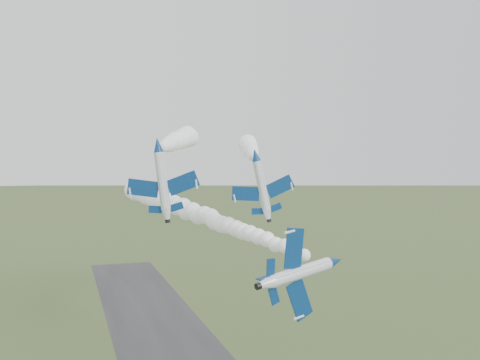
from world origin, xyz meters
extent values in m
cylinder|color=white|center=(11.09, -4.17, 29.25)|extent=(4.18, 9.33, 1.85)
cone|color=navy|center=(12.60, -9.75, 29.25)|extent=(2.41, 2.80, 1.85)
cone|color=white|center=(9.63, 1.20, 29.25)|extent=(2.30, 2.38, 1.85)
cylinder|color=black|center=(9.35, 2.25, 29.25)|extent=(1.07, 0.88, 0.94)
ellipsoid|color=black|center=(12.29, -6.29, 29.33)|extent=(2.01, 3.35, 1.23)
cube|color=navy|center=(10.26, -3.49, 32.47)|extent=(1.50, 2.75, 4.99)
cube|color=navy|center=(11.14, -3.25, 25.98)|extent=(1.50, 2.75, 4.99)
cube|color=navy|center=(9.65, 0.19, 30.98)|extent=(0.71, 1.27, 2.18)
cube|color=navy|center=(10.12, 0.31, 27.52)|extent=(0.71, 1.27, 2.18)
cube|color=navy|center=(11.31, 0.36, 29.44)|extent=(2.77, 2.31, 0.46)
cylinder|color=white|center=(-8.65, 16.38, 44.89)|extent=(4.50, 8.83, 1.74)
cone|color=navy|center=(-10.44, 11.16, 44.89)|extent=(2.39, 2.73, 1.74)
cone|color=white|center=(-6.92, 21.40, 44.89)|extent=(2.26, 2.34, 1.74)
cylinder|color=black|center=(-6.58, 22.38, 44.89)|extent=(1.04, 0.88, 0.88)
ellipsoid|color=black|center=(-9.45, 14.27, 45.47)|extent=(2.08, 3.21, 1.16)
cube|color=navy|center=(-11.29, 18.17, 44.35)|extent=(5.32, 3.92, 0.74)
cube|color=navy|center=(-5.43, 16.15, 45.12)|extent=(5.32, 3.92, 0.74)
cube|color=navy|center=(-8.78, 21.05, 44.68)|extent=(2.34, 1.76, 0.36)
cube|color=navy|center=(-5.66, 19.97, 45.09)|extent=(2.34, 1.76, 0.36)
cube|color=navy|center=(-7.46, 20.33, 46.23)|extent=(0.93, 1.71, 2.29)
cylinder|color=white|center=(7.49, 16.48, 43.41)|extent=(3.84, 8.28, 1.72)
cone|color=navy|center=(6.11, 11.55, 43.41)|extent=(2.23, 2.51, 1.72)
cone|color=white|center=(8.82, 21.23, 43.41)|extent=(2.12, 2.14, 1.72)
cylinder|color=black|center=(9.08, 22.16, 43.41)|extent=(0.99, 0.79, 0.87)
ellipsoid|color=black|center=(6.82, 14.50, 43.95)|extent=(1.85, 2.99, 1.14)
cube|color=navy|center=(4.99, 17.99, 42.68)|extent=(4.84, 3.42, 1.04)
cube|color=navy|center=(10.46, 16.45, 43.86)|extent=(4.84, 3.42, 1.04)
cube|color=navy|center=(7.13, 20.80, 43.10)|extent=(2.13, 1.54, 0.49)
cube|color=navy|center=(10.04, 19.99, 43.73)|extent=(2.13, 1.54, 0.49)
cube|color=navy|center=(8.28, 20.24, 44.64)|extent=(0.95, 1.64, 2.11)
camera|label=1|loc=(-22.61, -66.21, 42.10)|focal=40.00mm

